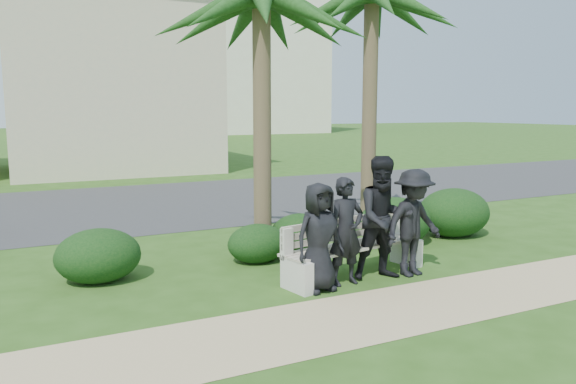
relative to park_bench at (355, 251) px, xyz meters
name	(u,v)px	position (x,y,z in m)	size (l,w,h in m)	color
ground	(356,269)	(0.23, 0.28, -0.40)	(160.00, 160.00, 0.00)	#284B15
footpath	(430,303)	(0.23, -1.52, -0.40)	(30.00, 1.60, 0.01)	tan
asphalt_street	(204,200)	(0.23, 8.28, -0.40)	(160.00, 8.00, 0.01)	#2D2D30
stucco_bldg_right	(107,84)	(-0.77, 18.28, 3.27)	(8.40, 8.40, 7.30)	beige
hotel_tower	(190,11)	(14.23, 55.28, 13.01)	(26.00, 18.00, 37.30)	beige
park_bench	(355,251)	(0.00, 0.00, 0.00)	(2.62, 1.03, 0.88)	#AEA592
man_a	(319,237)	(-0.85, -0.37, 0.39)	(0.77, 0.50, 1.57)	black
man_b	(346,231)	(-0.34, -0.29, 0.41)	(0.59, 0.39, 1.61)	black
man_c	(384,218)	(0.33, -0.30, 0.55)	(0.92, 0.72, 1.90)	black
man_d	(413,223)	(0.84, -0.37, 0.44)	(1.09, 0.63, 1.68)	black
hedge_a	(98,254)	(-3.63, 1.52, 0.02)	(1.28, 1.06, 0.84)	black
hedge_c	(257,242)	(-1.03, 1.45, -0.06)	(1.04, 0.86, 0.68)	black
hedge_d	(299,232)	(-0.03, 1.81, -0.04)	(1.09, 0.90, 0.71)	black
hedge_e	(395,220)	(1.86, 1.42, 0.08)	(1.45, 1.20, 0.95)	black
hedge_f	(454,211)	(3.42, 1.50, 0.11)	(1.56, 1.29, 1.02)	black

